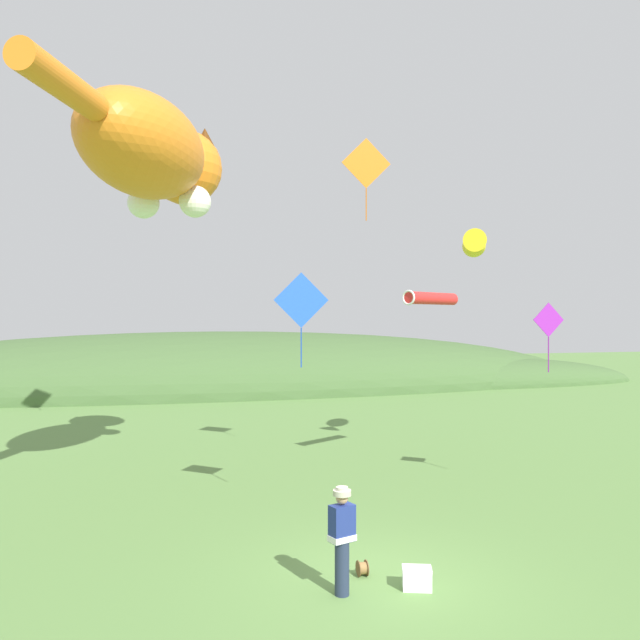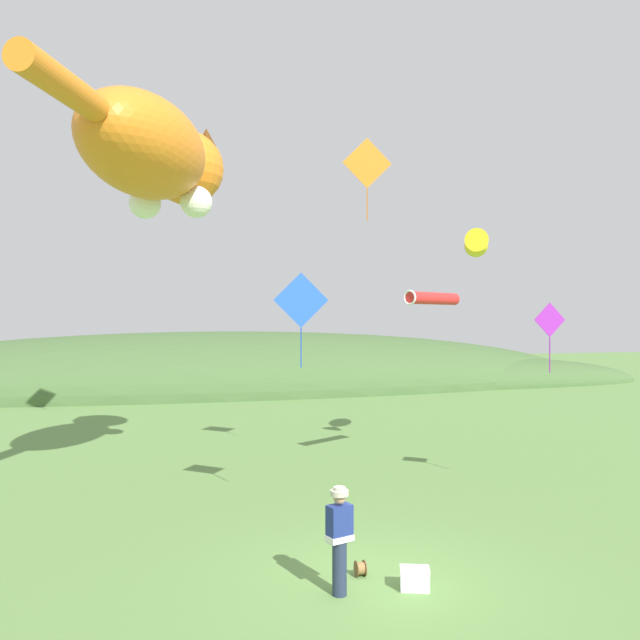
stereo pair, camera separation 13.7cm
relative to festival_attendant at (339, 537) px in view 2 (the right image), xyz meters
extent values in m
plane|color=#5B8442|center=(0.76, 0.34, -0.95)|extent=(120.00, 120.00, 0.00)
ellipsoid|color=#426033|center=(0.76, 30.78, -0.95)|extent=(52.52, 13.68, 7.35)
ellipsoid|color=#426033|center=(16.98, 28.63, -0.95)|extent=(26.59, 6.23, 3.71)
cylinder|color=#232D47|center=(0.00, 0.00, -0.51)|extent=(0.24, 0.24, 0.88)
cube|color=navy|center=(0.00, 0.00, 0.23)|extent=(0.46, 0.36, 0.60)
cube|color=white|center=(0.00, 0.00, -0.01)|extent=(0.48, 0.38, 0.10)
sphere|color=tan|center=(0.00, 0.00, 0.64)|extent=(0.20, 0.20, 0.20)
cylinder|color=#B2AD99|center=(0.00, 0.00, 0.73)|extent=(0.30, 0.30, 0.09)
cylinder|color=#B2AD99|center=(0.00, 0.00, 0.79)|extent=(0.20, 0.20, 0.07)
cylinder|color=olive|center=(0.56, 0.63, -0.82)|extent=(0.15, 0.21, 0.21)
cylinder|color=brown|center=(0.49, 0.63, -0.82)|extent=(0.02, 0.28, 0.28)
cylinder|color=brown|center=(0.64, 0.63, -0.82)|extent=(0.02, 0.28, 0.28)
cube|color=white|center=(1.28, -0.10, -0.80)|extent=(0.56, 0.46, 0.30)
cube|color=white|center=(1.28, -0.10, -0.62)|extent=(0.57, 0.47, 0.06)
ellipsoid|color=orange|center=(-3.27, 6.67, 7.94)|extent=(4.44, 5.88, 2.50)
ellipsoid|color=white|center=(-3.18, 6.90, 7.49)|extent=(2.63, 3.72, 1.37)
sphere|color=orange|center=(-2.11, 9.70, 8.19)|extent=(2.25, 2.25, 2.25)
cone|color=#522A0A|center=(-2.69, 9.92, 9.01)|extent=(1.03, 1.03, 0.75)
cone|color=#522A0A|center=(-1.53, 9.47, 9.01)|extent=(1.03, 1.03, 0.75)
sphere|color=white|center=(-3.32, 8.65, 6.88)|extent=(0.90, 0.90, 0.90)
sphere|color=white|center=(-1.91, 8.11, 6.88)|extent=(0.90, 0.90, 0.90)
cylinder|color=orange|center=(-4.69, 2.93, 8.06)|extent=(1.54, 2.78, 0.60)
ellipsoid|color=yellow|center=(7.24, 8.94, 5.98)|extent=(1.62, 2.16, 0.72)
cone|color=yellow|center=(6.61, 7.74, 5.98)|extent=(0.94, 0.92, 0.72)
cone|color=yellow|center=(7.27, 8.99, 6.28)|extent=(0.45, 0.45, 0.34)
sphere|color=black|center=(7.77, 9.41, 6.04)|extent=(0.17, 0.17, 0.17)
cylinder|color=red|center=(4.92, 7.20, 4.17)|extent=(2.15, 1.48, 0.36)
torus|color=white|center=(3.94, 6.61, 4.17)|extent=(0.28, 0.41, 0.44)
cube|color=#E53F8C|center=(-4.77, 12.92, 10.48)|extent=(1.33, 0.38, 1.37)
cylinder|color=black|center=(-4.77, 12.93, 10.48)|extent=(0.89, 0.26, 0.02)
cube|color=#A02C62|center=(-4.77, 12.92, 9.34)|extent=(0.03, 0.02, 0.90)
cube|color=purple|center=(6.71, 4.09, 3.55)|extent=(0.88, 0.03, 0.88)
cylinder|color=black|center=(6.71, 4.10, 3.55)|extent=(0.59, 0.02, 0.02)
cube|color=#6B1A7C|center=(6.71, 4.09, 2.66)|extent=(0.03, 0.01, 0.90)
cube|color=orange|center=(2.67, 6.60, 7.88)|extent=(1.39, 0.15, 1.39)
cylinder|color=black|center=(2.67, 6.61, 7.88)|extent=(0.93, 0.11, 0.02)
cube|color=#A95011|center=(2.67, 6.60, 6.74)|extent=(0.03, 0.01, 0.90)
cube|color=blue|center=(0.22, 3.97, 4.00)|extent=(1.25, 0.14, 1.26)
cylinder|color=black|center=(0.22, 3.98, 4.00)|extent=(0.84, 0.10, 0.02)
cube|color=#1A3E97|center=(0.22, 3.97, 2.92)|extent=(0.03, 0.01, 0.90)
camera|label=1|loc=(-2.92, -9.78, 3.60)|focal=35.00mm
camera|label=2|loc=(-2.79, -9.82, 3.60)|focal=35.00mm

